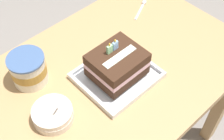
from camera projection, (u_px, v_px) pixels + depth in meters
dining_table at (108, 90)px, 1.29m from camera, size 1.17×0.74×0.76m
foil_tray at (117, 76)px, 1.18m from camera, size 0.28×0.26×0.02m
birthday_cake at (117, 64)px, 1.13m from camera, size 0.19×0.16×0.15m
bowl_stack at (53, 114)px, 1.05m from camera, size 0.14×0.14×0.10m
ice_cream_tub at (28, 69)px, 1.13m from camera, size 0.14×0.14×0.12m
serving_spoon_near_tray at (142, 6)px, 1.46m from camera, size 0.14×0.08×0.01m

